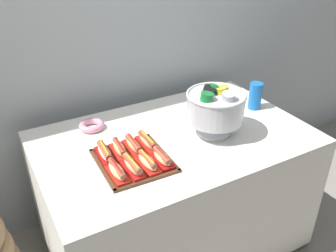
% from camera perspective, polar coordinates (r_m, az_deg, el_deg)
% --- Properties ---
extents(ground_plane, '(10.00, 10.00, 0.00)m').
position_cam_1_polar(ground_plane, '(2.48, 0.86, -17.36)').
color(ground_plane, gray).
extents(back_wall, '(6.00, 0.10, 2.60)m').
position_cam_1_polar(back_wall, '(2.30, -6.94, 16.57)').
color(back_wall, '#B2BCC1').
rests_on(back_wall, ground_plane).
extents(buffet_table, '(1.45, 0.91, 0.79)m').
position_cam_1_polar(buffet_table, '(2.19, 0.94, -9.97)').
color(buffet_table, white).
rests_on(buffet_table, ground_plane).
extents(serving_tray, '(0.34, 0.37, 0.01)m').
position_cam_1_polar(serving_tray, '(1.78, -5.37, -5.39)').
color(serving_tray, '#56331E').
rests_on(serving_tray, buffet_table).
extents(hot_dog_0, '(0.06, 0.17, 0.06)m').
position_cam_1_polar(hot_dog_0, '(1.67, -7.91, -6.96)').
color(hot_dog_0, red).
rests_on(hot_dog_0, serving_tray).
extents(hot_dog_1, '(0.06, 0.17, 0.07)m').
position_cam_1_polar(hot_dog_1, '(1.69, -5.52, -6.23)').
color(hot_dog_1, red).
rests_on(hot_dog_1, serving_tray).
extents(hot_dog_2, '(0.07, 0.17, 0.06)m').
position_cam_1_polar(hot_dog_2, '(1.71, -3.19, -5.61)').
color(hot_dog_2, red).
rests_on(hot_dog_2, serving_tray).
extents(hot_dog_3, '(0.07, 0.15, 0.06)m').
position_cam_1_polar(hot_dog_3, '(1.74, -0.94, -4.98)').
color(hot_dog_3, '#B21414').
rests_on(hot_dog_3, serving_tray).
extents(hot_dog_4, '(0.07, 0.18, 0.06)m').
position_cam_1_polar(hot_dog_4, '(1.80, -9.74, -4.12)').
color(hot_dog_4, '#B21414').
rests_on(hot_dog_4, serving_tray).
extents(hot_dog_5, '(0.07, 0.17, 0.06)m').
position_cam_1_polar(hot_dog_5, '(1.82, -7.51, -3.56)').
color(hot_dog_5, red).
rests_on(hot_dog_5, serving_tray).
extents(hot_dog_6, '(0.07, 0.18, 0.06)m').
position_cam_1_polar(hot_dog_6, '(1.84, -5.32, -3.01)').
color(hot_dog_6, red).
rests_on(hot_dog_6, serving_tray).
extents(hot_dog_7, '(0.06, 0.18, 0.06)m').
position_cam_1_polar(hot_dog_7, '(1.87, -3.20, -2.46)').
color(hot_dog_7, red).
rests_on(hot_dog_7, serving_tray).
extents(punch_bowl, '(0.31, 0.31, 0.28)m').
position_cam_1_polar(punch_bowl, '(1.94, 7.34, 3.05)').
color(punch_bowl, silver).
rests_on(punch_bowl, buffet_table).
extents(cup_stack, '(0.08, 0.08, 0.16)m').
position_cam_1_polar(cup_stack, '(2.29, 13.34, 4.56)').
color(cup_stack, blue).
rests_on(cup_stack, buffet_table).
extents(donut, '(0.14, 0.14, 0.04)m').
position_cam_1_polar(donut, '(2.08, -11.74, 0.07)').
color(donut, pink).
rests_on(donut, buffet_table).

